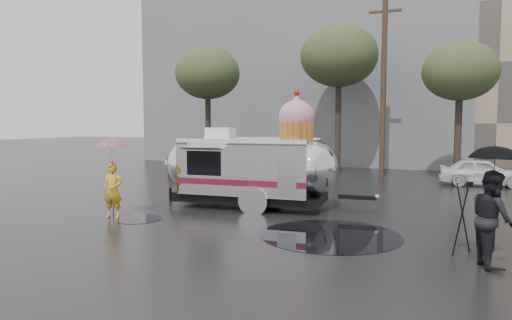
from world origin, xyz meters
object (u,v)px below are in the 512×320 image
at_px(airstream_trailer, 253,166).
at_px(person_right, 492,219).
at_px(person_left, 113,190).
at_px(tripod, 469,212).

bearing_deg(airstream_trailer, person_right, -34.64).
bearing_deg(airstream_trailer, person_left, -138.16).
relative_size(person_left, tripod, 1.02).
relative_size(person_right, tripod, 1.19).
bearing_deg(tripod, person_right, -47.46).
height_order(airstream_trailer, person_right, airstream_trailer).
xyz_separation_m(airstream_trailer, person_right, (6.64, -4.06, -0.42)).
xyz_separation_m(airstream_trailer, tripod, (6.27, -3.48, -0.42)).
height_order(airstream_trailer, person_left, airstream_trailer).
height_order(person_left, tripod, person_left).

